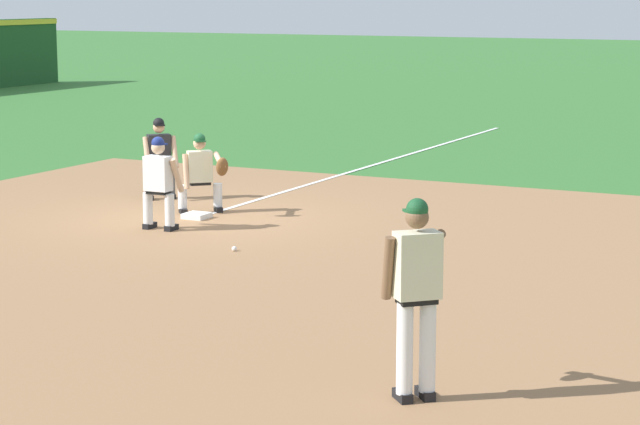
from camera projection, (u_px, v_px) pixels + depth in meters
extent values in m
plane|color=#336B2D|center=(197.00, 218.00, 20.36)|extent=(160.00, 160.00, 0.00)
cube|color=#936B47|center=(275.00, 283.00, 15.82)|extent=(18.00, 18.00, 0.01)
cube|color=white|center=(384.00, 162.00, 27.10)|extent=(15.31, 0.10, 0.00)
cube|color=white|center=(197.00, 216.00, 20.36)|extent=(0.38, 0.38, 0.09)
sphere|color=white|center=(234.00, 249.00, 17.78)|extent=(0.07, 0.07, 0.07)
cube|color=black|center=(403.00, 396.00, 11.28)|extent=(0.26, 0.26, 0.09)
cylinder|color=white|center=(405.00, 349.00, 11.16)|extent=(0.15, 0.15, 0.84)
cube|color=black|center=(425.00, 394.00, 11.35)|extent=(0.26, 0.26, 0.09)
cylinder|color=white|center=(428.00, 347.00, 11.23)|extent=(0.15, 0.15, 0.84)
cube|color=black|center=(417.00, 300.00, 11.12)|extent=(0.38, 0.38, 0.06)
cube|color=beige|center=(417.00, 265.00, 11.06)|extent=(0.45, 0.45, 0.60)
sphere|color=brown|center=(417.00, 217.00, 11.01)|extent=(0.21, 0.21, 0.21)
sphere|color=#194C28|center=(417.00, 209.00, 11.00)|extent=(0.20, 0.20, 0.20)
cube|color=#194C28|center=(413.00, 210.00, 11.08)|extent=(0.20, 0.20, 0.02)
cylinder|color=brown|center=(388.00, 268.00, 11.06)|extent=(0.20, 0.20, 0.59)
cylinder|color=brown|center=(431.00, 247.00, 11.40)|extent=(0.44, 0.43, 0.41)
ellipsoid|color=brown|center=(427.00, 263.00, 11.51)|extent=(0.35, 0.35, 0.34)
cube|color=black|center=(218.00, 209.00, 20.96)|extent=(0.27, 0.26, 0.09)
cylinder|color=white|center=(218.00, 195.00, 20.95)|extent=(0.15, 0.15, 0.40)
cube|color=black|center=(183.00, 211.00, 20.79)|extent=(0.27, 0.26, 0.09)
cylinder|color=white|center=(182.00, 197.00, 20.79)|extent=(0.15, 0.15, 0.40)
cube|color=black|center=(200.00, 183.00, 20.83)|extent=(0.38, 0.39, 0.06)
cube|color=beige|center=(200.00, 166.00, 20.78)|extent=(0.45, 0.46, 0.52)
sphere|color=tan|center=(200.00, 143.00, 20.70)|extent=(0.21, 0.21, 0.21)
sphere|color=#194C28|center=(199.00, 139.00, 20.68)|extent=(0.20, 0.20, 0.20)
cube|color=#194C28|center=(200.00, 141.00, 20.60)|extent=(0.20, 0.20, 0.02)
cylinder|color=tan|center=(219.00, 160.00, 20.44)|extent=(0.49, 0.46, 0.24)
cylinder|color=tan|center=(186.00, 171.00, 20.63)|extent=(0.23, 0.23, 0.58)
ellipsoid|color=brown|center=(222.00, 167.00, 20.25)|extent=(0.30, 0.29, 0.35)
cube|color=black|center=(150.00, 226.00, 19.49)|extent=(0.26, 0.11, 0.09)
cylinder|color=white|center=(148.00, 208.00, 19.41)|extent=(0.15, 0.15, 0.50)
cube|color=black|center=(171.00, 228.00, 19.32)|extent=(0.26, 0.11, 0.09)
cylinder|color=white|center=(170.00, 210.00, 19.23)|extent=(0.15, 0.15, 0.50)
cube|color=black|center=(158.00, 192.00, 19.27)|extent=(0.20, 0.34, 0.06)
cube|color=white|center=(158.00, 173.00, 19.22)|extent=(0.25, 0.40, 0.54)
sphere|color=#DBB28E|center=(158.00, 148.00, 19.17)|extent=(0.21, 0.21, 0.21)
sphere|color=navy|center=(158.00, 143.00, 19.16)|extent=(0.20, 0.20, 0.20)
cube|color=navy|center=(161.00, 144.00, 19.24)|extent=(0.11, 0.17, 0.02)
cylinder|color=#DBB28E|center=(150.00, 173.00, 19.46)|extent=(0.33, 0.09, 0.56)
cylinder|color=#DBB28E|center=(177.00, 175.00, 19.25)|extent=(0.33, 0.09, 0.56)
cube|color=black|center=(172.00, 196.00, 22.30)|extent=(0.26, 0.26, 0.09)
cylinder|color=#515154|center=(171.00, 180.00, 22.29)|extent=(0.15, 0.15, 0.50)
cube|color=black|center=(149.00, 197.00, 22.18)|extent=(0.26, 0.26, 0.09)
cylinder|color=#515154|center=(149.00, 181.00, 22.16)|extent=(0.15, 0.15, 0.50)
cube|color=black|center=(159.00, 166.00, 22.18)|extent=(0.38, 0.38, 0.06)
cube|color=#232326|center=(159.00, 150.00, 22.13)|extent=(0.45, 0.45, 0.54)
sphere|color=tan|center=(159.00, 127.00, 22.04)|extent=(0.21, 0.21, 0.21)
sphere|color=black|center=(159.00, 123.00, 22.03)|extent=(0.20, 0.20, 0.20)
cube|color=black|center=(160.00, 125.00, 21.95)|extent=(0.20, 0.20, 0.02)
cylinder|color=tan|center=(175.00, 152.00, 22.08)|extent=(0.29, 0.29, 0.56)
cylinder|color=tan|center=(147.00, 153.00, 21.92)|extent=(0.29, 0.29, 0.56)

